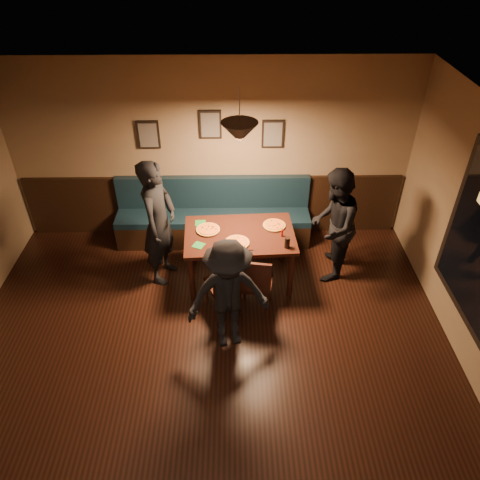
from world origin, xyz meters
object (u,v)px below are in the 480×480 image
at_px(booth_bench, 213,214).
at_px(tabasco_bottle, 282,232).
at_px(chair_near_right, 256,282).
at_px(diner_right, 333,226).
at_px(diner_front, 228,296).
at_px(soda_glass, 287,243).
at_px(dining_table, 240,257).
at_px(diner_left, 159,223).
at_px(chair_near_left, 223,282).

xyz_separation_m(booth_bench, tabasco_bottle, (0.97, -1.01, 0.36)).
distance_m(chair_near_right, diner_right, 1.35).
bearing_deg(diner_front, chair_near_right, 46.48).
bearing_deg(soda_glass, chair_near_right, -144.31).
bearing_deg(diner_front, soda_glass, 36.90).
xyz_separation_m(booth_bench, soda_glass, (1.01, -1.25, 0.37)).
relative_size(dining_table, soda_glass, 9.64).
xyz_separation_m(dining_table, diner_right, (1.28, 0.11, 0.44)).
relative_size(dining_table, diner_front, 0.98).
relative_size(diner_left, diner_right, 1.09).
xyz_separation_m(dining_table, soda_glass, (0.61, -0.31, 0.47)).
height_order(booth_bench, dining_table, booth_bench).
bearing_deg(chair_near_right, tabasco_bottle, 65.55).
height_order(chair_near_right, soda_glass, soda_glass).
xyz_separation_m(diner_front, tabasco_bottle, (0.71, 1.10, 0.11)).
bearing_deg(chair_near_left, booth_bench, 73.41).
xyz_separation_m(dining_table, diner_left, (-1.09, 0.09, 0.52)).
xyz_separation_m(booth_bench, diner_front, (0.25, -2.11, 0.25)).
height_order(booth_bench, diner_right, diner_right).
bearing_deg(booth_bench, tabasco_bottle, -46.27).
height_order(soda_glass, tabasco_bottle, soda_glass).
xyz_separation_m(diner_left, diner_right, (2.37, 0.01, -0.08)).
bearing_deg(tabasco_bottle, diner_front, -122.84).
bearing_deg(tabasco_bottle, diner_right, 13.58).
bearing_deg(chair_near_left, dining_table, 46.10).
height_order(booth_bench, tabasco_bottle, booth_bench).
relative_size(diner_left, tabasco_bottle, 13.88).
relative_size(chair_near_left, tabasco_bottle, 6.79).
bearing_deg(chair_near_right, diner_left, 161.20).
xyz_separation_m(booth_bench, diner_right, (1.68, -0.84, 0.34)).
relative_size(chair_near_left, diner_left, 0.49).
relative_size(soda_glass, tabasco_bottle, 1.16).
bearing_deg(diner_front, booth_bench, 85.18).
relative_size(booth_bench, soda_glass, 19.47).
relative_size(booth_bench, tabasco_bottle, 22.63).
distance_m(dining_table, diner_left, 1.21).
xyz_separation_m(chair_near_right, diner_left, (-1.30, 0.70, 0.46)).
height_order(chair_near_left, tabasco_bottle, tabasco_bottle).
relative_size(dining_table, chair_near_left, 1.65).
height_order(diner_left, diner_right, diner_left).
distance_m(chair_near_right, soda_glass, 0.65).
relative_size(dining_table, chair_near_right, 1.62).
distance_m(chair_near_left, tabasco_bottle, 1.03).
bearing_deg(diner_left, booth_bench, -23.61).
distance_m(booth_bench, dining_table, 1.03).
xyz_separation_m(chair_near_left, soda_glass, (0.83, 0.28, 0.42)).
distance_m(dining_table, tabasco_bottle, 0.73).
distance_m(dining_table, diner_right, 1.36).
xyz_separation_m(dining_table, tabasco_bottle, (0.56, -0.07, 0.46)).
xyz_separation_m(dining_table, chair_near_right, (0.21, -0.60, 0.06)).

